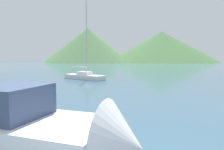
{
  "coord_description": "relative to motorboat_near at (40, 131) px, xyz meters",
  "views": [
    {
      "loc": [
        1.66,
        -2.09,
        2.57
      ],
      "look_at": [
        -0.52,
        14.0,
        1.2
      ],
      "focal_mm": 35.0,
      "sensor_mm": 36.0,
      "label": 1
    }
  ],
  "objects": [
    {
      "name": "sailboat_inner",
      "position": [
        -3.68,
        18.57,
        -0.04
      ],
      "size": [
        5.23,
        3.93,
        10.46
      ],
      "rotation": [
        0.0,
        0.0,
        -0.53
      ],
      "color": "silver",
      "rests_on": "ground_plane"
    },
    {
      "name": "hill_west",
      "position": [
        -21.8,
        92.67,
        7.27
      ],
      "size": [
        40.01,
        40.01,
        15.56
      ],
      "color": "#476B42",
      "rests_on": "ground_plane"
    },
    {
      "name": "hill_central",
      "position": [
        12.1,
        102.14,
        6.8
      ],
      "size": [
        52.85,
        52.85,
        14.62
      ],
      "color": "#3D6038",
      "rests_on": "ground_plane"
    },
    {
      "name": "motorboat_near",
      "position": [
        0.0,
        0.0,
        0.0
      ],
      "size": [
        6.46,
        3.55,
        2.46
      ],
      "rotation": [
        0.0,
        0.0,
        -0.21
      ],
      "color": "silver",
      "rests_on": "ground_plane"
    }
  ]
}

